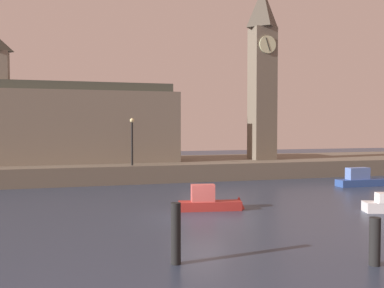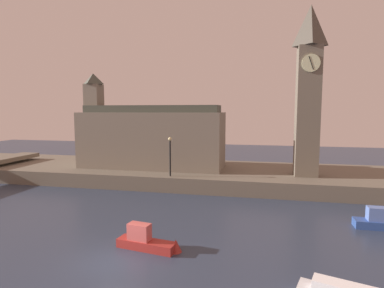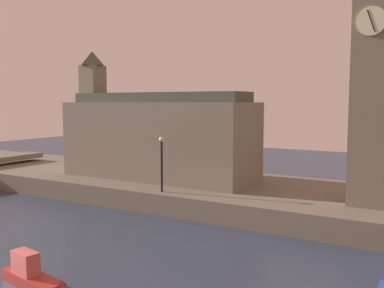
{
  "view_description": "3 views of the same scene",
  "coord_description": "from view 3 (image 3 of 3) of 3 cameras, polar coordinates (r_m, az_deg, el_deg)",
  "views": [
    {
      "loc": [
        -7.02,
        -22.3,
        4.78
      ],
      "look_at": [
        4.35,
        16.4,
        3.15
      ],
      "focal_mm": 42.46,
      "sensor_mm": 36.0,
      "label": 1
    },
    {
      "loc": [
        7.4,
        -14.63,
        7.96
      ],
      "look_at": [
        1.16,
        14.15,
        4.85
      ],
      "focal_mm": 29.35,
      "sensor_mm": 36.0,
      "label": 2
    },
    {
      "loc": [
        15.95,
        -10.02,
        7.84
      ],
      "look_at": [
        0.25,
        16.63,
        4.82
      ],
      "focal_mm": 40.62,
      "sensor_mm": 36.0,
      "label": 3
    }
  ],
  "objects": [
    {
      "name": "boat_dinghy_red",
      "position": [
        20.19,
        -19.74,
        -16.21
      ],
      "size": [
        4.05,
        1.49,
        1.64
      ],
      "color": "maroon",
      "rests_on": "ground"
    },
    {
      "name": "parliament_hall",
      "position": [
        36.46,
        -4.87,
        1.08
      ],
      "size": [
        16.36,
        5.7,
        10.87
      ],
      "color": "slate",
      "rests_on": "far_embankment"
    },
    {
      "name": "clock_tower",
      "position": [
        28.49,
        22.64,
        9.69
      ],
      "size": [
        2.4,
        2.44,
        16.57
      ],
      "color": "#6B6051",
      "rests_on": "far_embankment"
    },
    {
      "name": "far_embankment",
      "position": [
        34.72,
        2.47,
        -6.21
      ],
      "size": [
        70.0,
        12.0,
        1.5
      ],
      "primitive_type": "cube",
      "color": "#6B6051",
      "rests_on": "ground"
    },
    {
      "name": "streetlamp",
      "position": [
        30.57,
        -4.01,
        -1.79
      ],
      "size": [
        0.36,
        0.36,
        3.9
      ],
      "color": "black",
      "rests_on": "far_embankment"
    }
  ]
}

